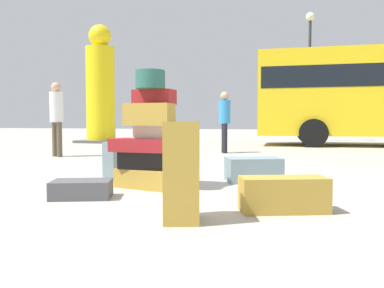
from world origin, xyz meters
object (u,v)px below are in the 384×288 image
(person_bearded_onlooker, at_px, (57,113))
(suitcase_tan_foreground_far, at_px, (283,194))
(suitcase_slate_left_side, at_px, (253,170))
(yellow_dummy_statue, at_px, (101,90))
(suitcase_charcoal_upright_blue, at_px, (82,189))
(suitcase_tan_right_side, at_px, (181,171))
(person_tourist_with_camera, at_px, (225,117))
(suitcase_slate_foreground_near, at_px, (115,161))
(suitcase_tower, at_px, (151,141))
(lamp_post, at_px, (310,56))

(person_bearded_onlooker, bearing_deg, suitcase_tan_foreground_far, -11.33)
(suitcase_slate_left_side, distance_m, yellow_dummy_statue, 11.14)
(suitcase_charcoal_upright_blue, distance_m, suitcase_tan_right_side, 1.45)
(person_bearded_onlooker, distance_m, person_tourist_with_camera, 4.09)
(suitcase_charcoal_upright_blue, relative_size, suitcase_tan_foreground_far, 0.79)
(suitcase_tan_right_side, distance_m, suitcase_slate_left_side, 2.25)
(suitcase_tan_right_side, distance_m, suitcase_slate_foreground_near, 2.41)
(suitcase_slate_left_side, height_order, yellow_dummy_statue, yellow_dummy_statue)
(suitcase_charcoal_upright_blue, bearing_deg, person_tourist_with_camera, 67.68)
(suitcase_tan_foreground_far, bearing_deg, suitcase_tower, 132.42)
(suitcase_tan_foreground_far, bearing_deg, suitcase_slate_left_side, 85.88)
(suitcase_charcoal_upright_blue, relative_size, suitcase_slate_foreground_near, 1.15)
(suitcase_slate_left_side, distance_m, person_tourist_with_camera, 4.94)
(suitcase_slate_left_side, relative_size, lamp_post, 0.13)
(suitcase_slate_left_side, bearing_deg, yellow_dummy_statue, 106.59)
(yellow_dummy_statue, bearing_deg, suitcase_slate_foreground_near, -57.93)
(suitcase_tan_foreground_far, bearing_deg, suitcase_charcoal_upright_blue, 158.62)
(suitcase_tower, distance_m, yellow_dummy_statue, 11.10)
(suitcase_charcoal_upright_blue, height_order, suitcase_slate_left_side, suitcase_slate_left_side)
(suitcase_tower, bearing_deg, suitcase_tan_foreground_far, -25.96)
(suitcase_tan_foreground_far, relative_size, suitcase_slate_foreground_near, 1.45)
(suitcase_slate_foreground_near, relative_size, suitcase_slate_left_side, 0.74)
(suitcase_tan_foreground_far, distance_m, suitcase_tan_right_side, 0.97)
(suitcase_charcoal_upright_blue, bearing_deg, lamp_post, 59.88)
(suitcase_slate_foreground_near, relative_size, person_bearded_onlooker, 0.31)
(suitcase_tan_foreground_far, bearing_deg, suitcase_tan_right_side, -164.38)
(suitcase_slate_foreground_near, xyz_separation_m, yellow_dummy_statue, (-5.43, 8.66, 1.78))
(suitcase_tan_foreground_far, relative_size, yellow_dummy_statue, 0.17)
(suitcase_tan_foreground_far, distance_m, person_tourist_with_camera, 6.66)
(suitcase_tan_right_side, bearing_deg, suitcase_tower, 103.89)
(suitcase_tan_foreground_far, xyz_separation_m, suitcase_slate_left_side, (-0.52, 1.66, 0.01))
(suitcase_tower, relative_size, suitcase_tan_right_side, 1.77)
(yellow_dummy_statue, bearing_deg, lamp_post, 26.04)
(person_bearded_onlooker, height_order, lamp_post, lamp_post)
(suitcase_tan_foreground_far, distance_m, lamp_post, 14.09)
(suitcase_tan_foreground_far, height_order, person_bearded_onlooker, person_bearded_onlooker)
(suitcase_tower, relative_size, suitcase_charcoal_upright_blue, 2.34)
(suitcase_charcoal_upright_blue, xyz_separation_m, suitcase_slate_foreground_near, (-0.30, 1.24, 0.17))
(suitcase_slate_foreground_near, xyz_separation_m, person_tourist_with_camera, (0.36, 5.08, 0.68))
(suitcase_charcoal_upright_blue, xyz_separation_m, suitcase_tan_right_side, (1.30, -0.56, 0.30))
(suitcase_tan_foreground_far, height_order, lamp_post, lamp_post)
(suitcase_tower, bearing_deg, suitcase_slate_foreground_near, 149.11)
(suitcase_tan_foreground_far, distance_m, suitcase_slate_foreground_near, 2.65)
(suitcase_tan_right_side, relative_size, suitcase_slate_foreground_near, 1.52)
(suitcase_tower, xyz_separation_m, person_tourist_with_camera, (-0.38, 5.52, 0.37))
(suitcase_charcoal_upright_blue, xyz_separation_m, lamp_post, (1.99, 13.68, 3.48))
(suitcase_tan_right_side, xyz_separation_m, suitcase_slate_foreground_near, (-1.60, 1.80, -0.14))
(person_bearded_onlooker, height_order, person_tourist_with_camera, person_bearded_onlooker)
(suitcase_tan_foreground_far, height_order, suitcase_slate_left_side, suitcase_slate_left_side)
(suitcase_tan_foreground_far, relative_size, person_tourist_with_camera, 0.48)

